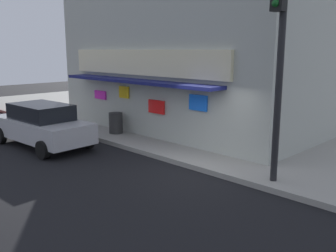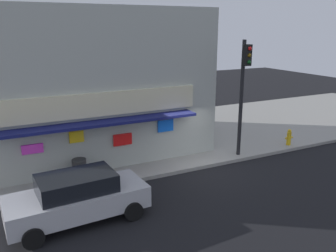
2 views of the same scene
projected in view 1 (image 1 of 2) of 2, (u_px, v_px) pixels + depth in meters
ground_plane at (191, 170)px, 11.42m from camera, size 63.13×63.13×0.00m
sidewalk at (275, 139)px, 14.93m from camera, size 42.09×10.21×0.16m
corner_building at (200, 49)px, 16.94m from camera, size 11.47×7.94×6.92m
traffic_light at (279, 47)px, 9.22m from camera, size 0.32×0.58×5.50m
trash_can at (116, 123)px, 15.58m from camera, size 0.58×0.58×0.86m
pedestrian at (245, 125)px, 12.63m from camera, size 0.43×0.51×1.72m
potted_plant_by_doorway at (192, 131)px, 14.00m from camera, size 0.58×0.58×0.86m
parked_car_silver at (42, 125)px, 14.02m from camera, size 4.61×2.24×1.62m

